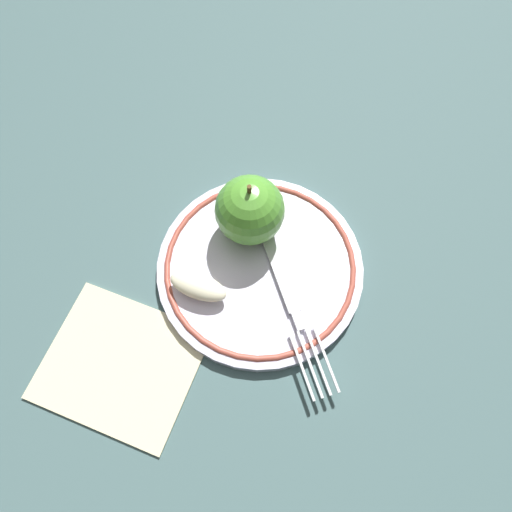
# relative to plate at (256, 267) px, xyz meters

# --- Properties ---
(ground_plane) EXTENTS (2.00, 2.00, 0.00)m
(ground_plane) POSITION_rel_plate_xyz_m (0.00, -0.01, -0.01)
(ground_plane) COLOR #415D5D
(plate) EXTENTS (0.21, 0.21, 0.01)m
(plate) POSITION_rel_plate_xyz_m (0.00, 0.00, 0.00)
(plate) COLOR silver
(plate) RESTS_ON ground_plane
(apple_red_whole) EXTENTS (0.07, 0.07, 0.08)m
(apple_red_whole) POSITION_rel_plate_xyz_m (-0.02, 0.04, 0.04)
(apple_red_whole) COLOR #539D32
(apple_red_whole) RESTS_ON plate
(apple_slice_front) EXTENTS (0.06, 0.03, 0.02)m
(apple_slice_front) POSITION_rel_plate_xyz_m (-0.05, -0.04, 0.02)
(apple_slice_front) COLOR #F2EBC4
(apple_slice_front) RESTS_ON plate
(fork) EXTENTS (0.11, 0.17, 0.00)m
(fork) POSITION_rel_plate_xyz_m (0.04, -0.03, 0.01)
(fork) COLOR silver
(fork) RESTS_ON plate
(napkin_folded) EXTENTS (0.16, 0.14, 0.01)m
(napkin_folded) POSITION_rel_plate_xyz_m (-0.10, -0.12, -0.00)
(napkin_folded) COLOR beige
(napkin_folded) RESTS_ON ground_plane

